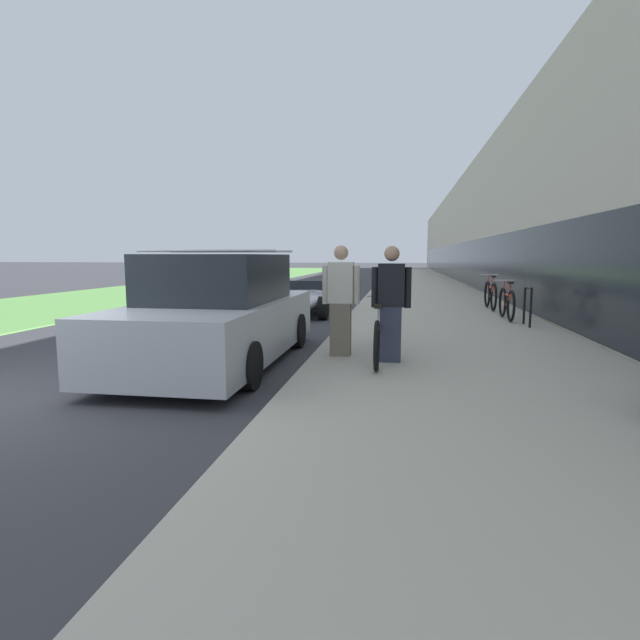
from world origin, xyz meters
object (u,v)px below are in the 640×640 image
at_px(tandem_bicycle, 380,332).
at_px(person_bystander, 341,301).
at_px(bike_rack_hoop, 528,302).
at_px(parked_sedan_curbside, 220,315).
at_px(cruiser_bike_middle, 490,295).
at_px(cruiser_bike_nearest, 507,303).
at_px(person_rider, 391,304).
at_px(vintage_roadster_curbside, 302,300).

height_order(tandem_bicycle, person_bystander, person_bystander).
bearing_deg(bike_rack_hoop, parked_sedan_curbside, -142.70).
bearing_deg(cruiser_bike_middle, tandem_bicycle, -111.22).
xyz_separation_m(cruiser_bike_middle, parked_sedan_curbside, (-5.18, -7.49, 0.21)).
bearing_deg(parked_sedan_curbside, cruiser_bike_nearest, 45.03).
distance_m(person_rider, cruiser_bike_nearest, 5.85).
bearing_deg(cruiser_bike_nearest, person_rider, -116.56).
relative_size(tandem_bicycle, person_rider, 1.68).
relative_size(person_rider, cruiser_bike_middle, 0.91).
height_order(tandem_bicycle, cruiser_bike_nearest, cruiser_bike_nearest).
relative_size(person_rider, bike_rack_hoop, 1.94).
height_order(bike_rack_hoop, parked_sedan_curbside, parked_sedan_curbside).
distance_m(bike_rack_hoop, vintage_roadster_curbside, 5.86).
xyz_separation_m(tandem_bicycle, cruiser_bike_middle, (2.79, 7.18, 0.04)).
bearing_deg(bike_rack_hoop, person_bystander, -133.10).
relative_size(person_bystander, cruiser_bike_middle, 0.92).
relative_size(bike_rack_hoop, cruiser_bike_nearest, 0.50).
relative_size(bike_rack_hoop, parked_sedan_curbside, 0.18).
xyz_separation_m(person_bystander, parked_sedan_curbside, (-1.80, -0.28, -0.21)).
height_order(person_rider, parked_sedan_curbside, person_rider).
relative_size(person_rider, vintage_roadster_curbside, 0.43).
xyz_separation_m(person_bystander, cruiser_bike_middle, (3.38, 7.21, -0.42)).
xyz_separation_m(cruiser_bike_nearest, vintage_roadster_curbside, (-5.17, 1.24, -0.12)).
bearing_deg(person_bystander, cruiser_bike_middle, 64.90).
bearing_deg(cruiser_bike_nearest, bike_rack_hoop, -78.69).
height_order(tandem_bicycle, cruiser_bike_middle, cruiser_bike_middle).
xyz_separation_m(bike_rack_hoop, vintage_roadster_curbside, (-5.39, 2.31, -0.24)).
bearing_deg(cruiser_bike_middle, cruiser_bike_nearest, -90.41).
distance_m(tandem_bicycle, bike_rack_hoop, 4.82).
distance_m(tandem_bicycle, parked_sedan_curbside, 2.43).
distance_m(cruiser_bike_middle, vintage_roadster_curbside, 5.30).
distance_m(person_rider, parked_sedan_curbside, 2.56).
xyz_separation_m(person_bystander, bike_rack_hoop, (3.57, 3.82, -0.32)).
xyz_separation_m(person_rider, person_bystander, (-0.75, 0.32, 0.01)).
distance_m(tandem_bicycle, cruiser_bike_middle, 7.70).
bearing_deg(bike_rack_hoop, vintage_roadster_curbside, 156.80).
bearing_deg(tandem_bicycle, vintage_roadster_curbside, 111.52).
height_order(cruiser_bike_middle, parked_sedan_curbside, parked_sedan_curbside).
relative_size(tandem_bicycle, cruiser_bike_middle, 1.53).
relative_size(person_bystander, vintage_roadster_curbside, 0.43).
height_order(bike_rack_hoop, cruiser_bike_middle, cruiser_bike_middle).
bearing_deg(vintage_roadster_curbside, cruiser_bike_middle, 11.78).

